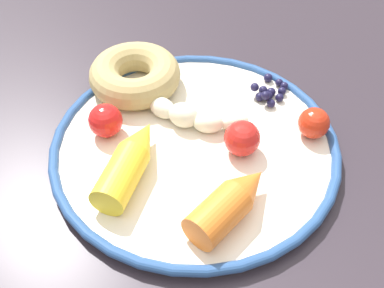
{
  "coord_description": "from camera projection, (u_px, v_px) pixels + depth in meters",
  "views": [
    {
      "loc": [
        -0.05,
        0.4,
        1.15
      ],
      "look_at": [
        0.0,
        0.03,
        0.74
      ],
      "focal_mm": 44.39,
      "sensor_mm": 36.0,
      "label": 1
    }
  ],
  "objects": [
    {
      "name": "donut",
      "position": [
        135.0,
        75.0,
        0.61
      ],
      "size": [
        0.17,
        0.17,
        0.04
      ],
      "primitive_type": "torus",
      "rotation": [
        0.0,
        0.0,
        0.93
      ],
      "color": "tan",
      "rests_on": "plate"
    },
    {
      "name": "tomato_near",
      "position": [
        314.0,
        123.0,
        0.55
      ],
      "size": [
        0.04,
        0.04,
        0.04
      ],
      "primitive_type": "sphere",
      "color": "red",
      "rests_on": "plate"
    },
    {
      "name": "tomato_far",
      "position": [
        242.0,
        138.0,
        0.53
      ],
      "size": [
        0.04,
        0.04,
        0.04
      ],
      "primitive_type": "sphere",
      "color": "red",
      "rests_on": "plate"
    },
    {
      "name": "tomato_mid",
      "position": [
        105.0,
        121.0,
        0.55
      ],
      "size": [
        0.04,
        0.04,
        0.04
      ],
      "primitive_type": "sphere",
      "color": "red",
      "rests_on": "plate"
    },
    {
      "name": "dining_table",
      "position": [
        197.0,
        182.0,
        0.65
      ],
      "size": [
        1.14,
        0.8,
        0.73
      ],
      "color": "#2E262E",
      "rests_on": "ground_plane"
    },
    {
      "name": "carrot_orange",
      "position": [
        231.0,
        202.0,
        0.47
      ],
      "size": [
        0.09,
        0.11,
        0.04
      ],
      "color": "orange",
      "rests_on": "plate"
    },
    {
      "name": "carrot_yellow",
      "position": [
        129.0,
        161.0,
        0.51
      ],
      "size": [
        0.06,
        0.13,
        0.04
      ],
      "color": "yellow",
      "rests_on": "plate"
    },
    {
      "name": "blueberry_pile",
      "position": [
        270.0,
        91.0,
        0.61
      ],
      "size": [
        0.05,
        0.06,
        0.02
      ],
      "color": "#191638",
      "rests_on": "plate"
    },
    {
      "name": "plate",
      "position": [
        192.0,
        146.0,
        0.56
      ],
      "size": [
        0.34,
        0.34,
        0.02
      ],
      "color": "silver",
      "rests_on": "dining_table"
    },
    {
      "name": "banana",
      "position": [
        186.0,
        113.0,
        0.57
      ],
      "size": [
        0.15,
        0.07,
        0.03
      ],
      "color": "beige",
      "rests_on": "plate"
    }
  ]
}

